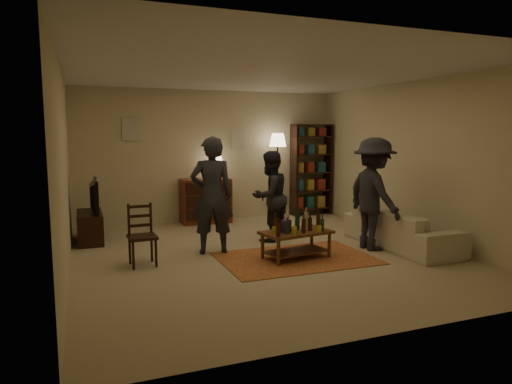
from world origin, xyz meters
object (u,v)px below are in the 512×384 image
sofa (401,229)px  person_right (270,196)px  dining_chair (142,233)px  tv_stand (90,219)px  floor_lamp (278,146)px  person_by_sofa (374,194)px  person_left (212,196)px  dresser (206,200)px  coffee_table (296,233)px  bookshelf (311,169)px

sofa → person_right: (-1.79, 1.18, 0.46)m
dining_chair → tv_stand: (-0.64, 1.71, -0.07)m
tv_stand → sofa: (4.64, -2.20, -0.08)m
floor_lamp → person_by_sofa: (0.33, -2.98, -0.67)m
person_left → floor_lamp: bearing=-121.0°
person_left → sofa: bearing=177.0°
person_left → person_by_sofa: (2.42, -0.67, -0.01)m
sofa → dresser: bearing=37.5°
coffee_table → person_by_sofa: bearing=3.0°
dresser → floor_lamp: size_ratio=0.75×
coffee_table → dining_chair: dining_chair is taller
dining_chair → tv_stand: bearing=107.8°
person_right → dresser: bearing=-96.0°
bookshelf → dresser: bearing=-178.4°
coffee_table → sofa: coffee_table is taller
bookshelf → dining_chair: bearing=-146.4°
person_right → person_by_sofa: (1.29, -1.11, 0.11)m
dresser → person_by_sofa: (1.89, -3.04, 0.40)m
dresser → floor_lamp: (1.56, -0.06, 1.08)m
sofa → person_right: bearing=56.6°
dresser → person_by_sofa: bearing=-58.1°
dresser → person_left: person_left is taller
person_left → person_by_sofa: bearing=175.8°
coffee_table → sofa: bearing=0.1°
dresser → bookshelf: bookshelf is taller
person_left → person_right: (1.14, 0.44, -0.12)m
floor_lamp → coffee_table: bearing=-108.9°
person_left → person_by_sofa: size_ratio=1.01×
dresser → sofa: 3.93m
dining_chair → dresser: dresser is taller
floor_lamp → person_left: size_ratio=1.03×
dresser → person_right: (0.60, -1.93, 0.29)m
person_left → person_right: size_ratio=1.16×
dining_chair → tv_stand: 1.83m
dresser → person_by_sofa: 3.61m
dining_chair → floor_lamp: bearing=36.2°
floor_lamp → sofa: bearing=-74.8°
bookshelf → person_left: bearing=-140.6°
dining_chair → sofa: bearing=-9.6°
person_left → person_by_sofa: 2.51m
tv_stand → person_left: person_left is taller
floor_lamp → person_right: 2.24m
person_by_sofa → coffee_table: bearing=93.1°
tv_stand → person_by_sofa: person_by_sofa is taller
floor_lamp → person_right: size_ratio=1.19×
bookshelf → person_left: 3.85m
person_left → person_by_sofa: person_left is taller
sofa → bookshelf: bearing=-0.8°
dining_chair → sofa: size_ratio=0.42×
tv_stand → person_right: (2.86, -1.02, 0.38)m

